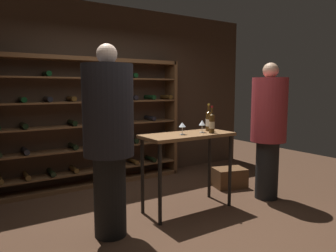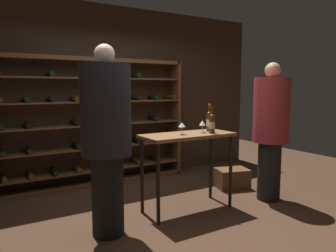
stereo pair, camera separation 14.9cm
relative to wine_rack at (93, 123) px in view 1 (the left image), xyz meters
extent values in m
plane|color=#472D1E|center=(0.26, -1.69, -0.99)|extent=(9.80, 9.80, 0.00)
cube|color=#3D2B1E|center=(0.26, 0.21, 0.45)|extent=(5.93, 0.10, 2.88)
cube|color=brown|center=(1.47, 0.00, 0.01)|extent=(0.06, 0.32, 2.01)
cube|color=brown|center=(0.01, 0.00, 0.99)|extent=(2.91, 0.32, 0.06)
cube|color=brown|center=(0.01, 0.00, -0.96)|extent=(2.91, 0.32, 0.06)
cube|color=brown|center=(0.01, 0.00, -0.74)|extent=(2.83, 0.32, 0.02)
cylinder|color=#4C3314|center=(-1.34, 0.00, -0.69)|extent=(0.08, 0.30, 0.08)
cylinder|color=#4C3314|center=(-1.00, 0.00, -0.69)|extent=(0.08, 0.30, 0.08)
cylinder|color=black|center=(-0.66, 0.00, -0.69)|extent=(0.08, 0.30, 0.08)
cylinder|color=#4C3314|center=(-0.32, 0.00, -0.69)|extent=(0.08, 0.30, 0.08)
cylinder|color=black|center=(0.35, 0.00, -0.69)|extent=(0.08, 0.30, 0.08)
cylinder|color=#4C3314|center=(0.69, 0.00, -0.69)|extent=(0.08, 0.30, 0.08)
cylinder|color=black|center=(1.03, 0.00, -0.69)|extent=(0.08, 0.30, 0.08)
cube|color=brown|center=(0.01, 0.00, -0.38)|extent=(2.83, 0.32, 0.02)
cylinder|color=black|center=(-1.00, 0.00, -0.33)|extent=(0.08, 0.30, 0.08)
cylinder|color=black|center=(-0.32, 0.00, -0.33)|extent=(0.08, 0.30, 0.08)
cylinder|color=black|center=(0.01, 0.00, -0.33)|extent=(0.08, 0.30, 0.08)
cylinder|color=#4C3314|center=(0.35, 0.00, -0.33)|extent=(0.08, 0.30, 0.08)
cylinder|color=black|center=(0.69, 0.00, -0.33)|extent=(0.08, 0.30, 0.08)
cylinder|color=black|center=(1.03, 0.00, -0.33)|extent=(0.08, 0.30, 0.08)
cylinder|color=black|center=(1.37, 0.00, -0.33)|extent=(0.08, 0.30, 0.08)
cube|color=brown|center=(0.01, 0.00, -0.02)|extent=(2.83, 0.32, 0.02)
cylinder|color=black|center=(-1.00, 0.00, 0.03)|extent=(0.08, 0.30, 0.08)
cylinder|color=black|center=(-0.32, 0.00, 0.03)|extent=(0.08, 0.30, 0.08)
cylinder|color=black|center=(0.01, 0.00, 0.03)|extent=(0.08, 0.30, 0.08)
cylinder|color=black|center=(0.35, 0.00, 0.03)|extent=(0.08, 0.30, 0.08)
cylinder|color=black|center=(1.03, 0.00, 0.03)|extent=(0.08, 0.30, 0.08)
cube|color=brown|center=(0.01, 0.00, 0.34)|extent=(2.83, 0.32, 0.02)
cylinder|color=black|center=(-1.00, 0.00, 0.39)|extent=(0.08, 0.30, 0.08)
cylinder|color=black|center=(-0.66, 0.00, 0.39)|extent=(0.08, 0.30, 0.08)
cylinder|color=#4C3314|center=(-0.32, 0.00, 0.39)|extent=(0.08, 0.30, 0.08)
cylinder|color=black|center=(0.01, 0.00, 0.39)|extent=(0.08, 0.30, 0.08)
cylinder|color=black|center=(0.35, 0.00, 0.39)|extent=(0.08, 0.30, 0.08)
cylinder|color=black|center=(0.69, 0.00, 0.39)|extent=(0.08, 0.30, 0.08)
cylinder|color=black|center=(1.03, 0.00, 0.39)|extent=(0.08, 0.30, 0.08)
cylinder|color=#4C3314|center=(1.37, 0.00, 0.39)|extent=(0.08, 0.30, 0.08)
cube|color=brown|center=(0.01, 0.00, 0.70)|extent=(2.83, 0.32, 0.02)
cylinder|color=black|center=(-0.66, 0.00, 0.75)|extent=(0.08, 0.30, 0.08)
cylinder|color=black|center=(0.01, 0.00, 0.75)|extent=(0.08, 0.30, 0.08)
cylinder|color=black|center=(0.35, 0.00, 0.75)|extent=(0.08, 0.30, 0.08)
cylinder|color=black|center=(0.69, 0.00, 0.75)|extent=(0.08, 0.30, 0.08)
cube|color=brown|center=(0.62, -1.65, -0.03)|extent=(1.17, 0.51, 0.04)
cylinder|color=black|center=(0.09, -1.85, -0.52)|extent=(0.04, 0.04, 0.94)
cylinder|color=black|center=(1.16, -1.85, -0.52)|extent=(0.04, 0.04, 0.94)
cylinder|color=black|center=(0.09, -1.44, -0.52)|extent=(0.04, 0.04, 0.94)
cylinder|color=black|center=(1.16, -1.44, -0.52)|extent=(0.04, 0.04, 0.94)
cylinder|color=black|center=(-0.48, -1.78, -0.56)|extent=(0.33, 0.33, 0.86)
cylinder|color=black|center=(-0.48, -1.78, 0.33)|extent=(0.51, 0.51, 0.93)
sphere|color=beige|center=(-0.48, -1.78, 0.89)|extent=(0.21, 0.21, 0.21)
cube|color=olive|center=(-0.63, -1.57, 0.44)|extent=(0.05, 0.04, 0.52)
cylinder|color=black|center=(1.82, -1.91, -0.59)|extent=(0.31, 0.31, 0.81)
cylinder|color=#9E2D33|center=(1.82, -1.91, 0.26)|extent=(0.48, 0.48, 0.88)
sphere|color=tan|center=(1.82, -1.91, 0.79)|extent=(0.21, 0.21, 0.21)
cube|color=brown|center=(1.74, -1.26, -0.84)|extent=(0.55, 0.46, 0.30)
cylinder|color=#4C3314|center=(1.00, -1.59, 0.11)|extent=(0.07, 0.07, 0.24)
cone|color=#4C3314|center=(1.00, -1.59, 0.24)|extent=(0.07, 0.07, 0.03)
cylinder|color=#4C3314|center=(1.00, -1.59, 0.29)|extent=(0.03, 0.03, 0.07)
cylinder|color=#B7932D|center=(1.00, -1.59, 0.34)|extent=(0.03, 0.03, 0.02)
cylinder|color=silver|center=(1.00, -1.59, 0.10)|extent=(0.08, 0.08, 0.09)
cylinder|color=#4C3314|center=(0.90, -1.77, 0.10)|extent=(0.07, 0.07, 0.23)
cone|color=#4C3314|center=(0.90, -1.77, 0.23)|extent=(0.07, 0.07, 0.03)
cylinder|color=#4C3314|center=(0.90, -1.77, 0.28)|extent=(0.03, 0.03, 0.07)
cylinder|color=maroon|center=(0.90, -1.77, 0.32)|extent=(0.03, 0.03, 0.02)
cylinder|color=#C6B28C|center=(0.90, -1.77, 0.09)|extent=(0.07, 0.07, 0.09)
cylinder|color=silver|center=(0.52, -1.67, -0.01)|extent=(0.07, 0.07, 0.00)
cylinder|color=silver|center=(0.52, -1.67, 0.04)|extent=(0.01, 0.01, 0.09)
cone|color=silver|center=(0.52, -1.67, 0.11)|extent=(0.09, 0.09, 0.06)
cylinder|color=#590A14|center=(0.52, -1.67, 0.10)|extent=(0.05, 0.05, 0.02)
cylinder|color=silver|center=(0.84, -1.66, -0.01)|extent=(0.07, 0.07, 0.00)
cylinder|color=silver|center=(0.84, -1.66, 0.04)|extent=(0.01, 0.01, 0.09)
cone|color=silver|center=(0.84, -1.66, 0.11)|extent=(0.08, 0.08, 0.06)
cylinder|color=#590A14|center=(0.84, -1.66, 0.10)|extent=(0.05, 0.05, 0.02)
camera|label=1|loc=(-1.74, -4.82, 0.56)|focal=34.26mm
camera|label=2|loc=(-1.62, -4.90, 0.56)|focal=34.26mm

